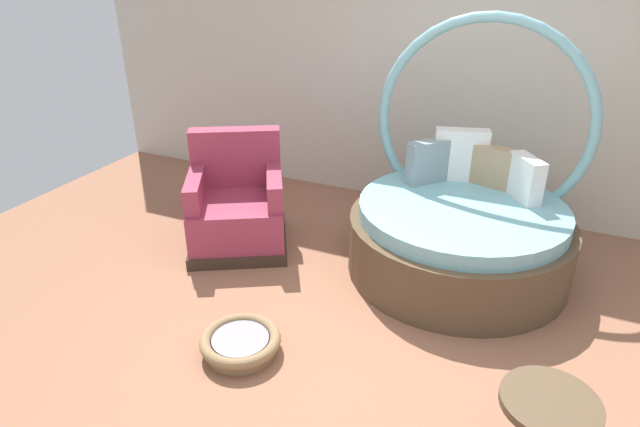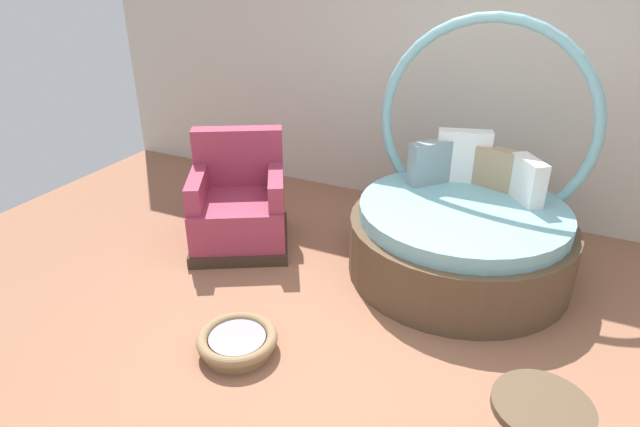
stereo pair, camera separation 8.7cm
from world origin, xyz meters
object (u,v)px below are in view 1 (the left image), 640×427
object	(u,v)px
round_daybed	(462,223)
pet_basket	(241,343)
red_armchair	(237,208)
side_table	(547,415)

from	to	relation	value
round_daybed	pet_basket	world-z (taller)	round_daybed
red_armchair	round_daybed	bearing A→B (deg)	11.76
red_armchair	pet_basket	bearing A→B (deg)	-57.89
pet_basket	side_table	xyz separation A→B (m)	(1.76, -0.22, 0.35)
round_daybed	side_table	distance (m)	1.95
pet_basket	side_table	bearing A→B (deg)	-7.00
side_table	red_armchair	bearing A→B (deg)	150.36
round_daybed	pet_basket	distance (m)	1.93
round_daybed	side_table	world-z (taller)	round_daybed
round_daybed	red_armchair	bearing A→B (deg)	-168.24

